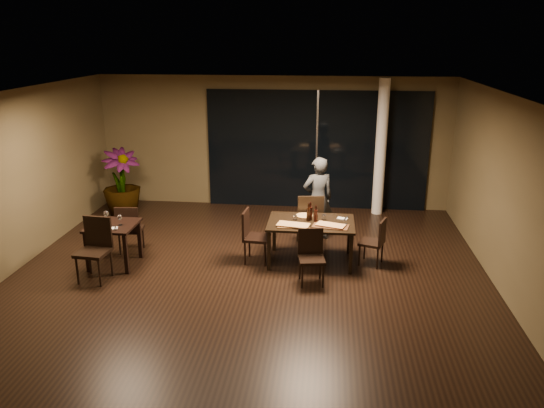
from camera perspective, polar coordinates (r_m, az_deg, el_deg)
The scene contains 33 objects.
ground at distance 8.90m, azimuth -2.58°, elevation -7.97°, with size 8.00×8.00×0.00m, color black.
wall_back at distance 12.27m, azimuth 0.16°, elevation 6.68°, with size 8.00×0.10×3.00m, color brown.
wall_front at distance 4.71m, azimuth -10.39°, elevation -12.74°, with size 8.00×0.10×3.00m, color brown.
wall_left at distance 9.82m, azimuth -26.80°, elevation 1.90°, with size 0.10×8.00×3.00m, color brown.
wall_right at distance 8.73m, azimuth 24.57°, elevation 0.41°, with size 0.10×8.00×3.00m, color brown.
ceiling at distance 8.06m, azimuth -2.88°, elevation 11.75°, with size 8.00×8.00×0.04m, color silver.
window_panel at distance 12.15m, azimuth 4.83°, elevation 5.78°, with size 5.00×0.06×2.70m, color black.
column at distance 11.87m, azimuth 11.62°, elevation 5.93°, with size 0.24×0.24×3.00m, color white.
main_table at distance 9.29m, azimuth 4.21°, elevation -2.34°, with size 1.50×1.00×0.75m.
side_table at distance 9.56m, azimuth -16.75°, elevation -2.83°, with size 0.80×0.80×0.75m.
chair_main_far at distance 9.96m, azimuth 4.09°, elevation -1.48°, with size 0.55×0.55×1.05m.
chair_main_near at distance 8.62m, azimuth 4.22°, elevation -5.30°, with size 0.47×0.47×0.88m.
chair_main_left at distance 9.34m, azimuth -2.14°, elevation -3.17°, with size 0.47×0.47×0.94m.
chair_main_right at distance 9.38m, azimuth 11.12°, elevation -3.77°, with size 0.50×0.50×0.84m.
chair_side_far at distance 10.03m, azimuth -15.11°, elevation -2.38°, with size 0.47×0.47×0.92m.
chair_side_near at distance 9.15m, azimuth -18.46°, elevation -4.24°, with size 0.52×0.52×1.04m.
diner at distance 10.31m, azimuth 4.95°, elevation 0.57°, with size 0.56×0.37×1.65m, color #323537.
potted_plant at distance 12.20m, azimuth -15.89°, elevation 2.25°, with size 0.80×0.80×1.48m, color #194617.
pizza_board_left at distance 9.03m, azimuth 2.31°, elevation -2.37°, with size 0.55×0.27×0.01m, color #482D17.
pizza_board_right at distance 9.06m, azimuth 6.32°, elevation -2.38°, with size 0.60×0.30×0.01m, color #442716.
oblong_pizza_left at distance 9.02m, azimuth 2.31°, elevation -2.27°, with size 0.53×0.24×0.02m, color #6A1209, non-canonical shape.
oblong_pizza_right at distance 9.06m, azimuth 6.32°, elevation -2.29°, with size 0.47×0.21×0.02m, color #6A0909, non-canonical shape.
round_pizza at distance 9.53m, azimuth 3.50°, elevation -1.28°, with size 0.29×0.29×0.01m, color #A62812.
bottle_a at distance 9.25m, azimuth 3.96°, elevation -0.86°, with size 0.07×0.07×0.33m, color black, non-canonical shape.
bottle_b at distance 9.20m, azimuth 4.74°, elevation -1.07°, with size 0.07×0.07×0.30m, color black, non-canonical shape.
bottle_c at distance 9.31m, azimuth 4.15°, elevation -0.76°, with size 0.07×0.07×0.32m, color black, non-canonical shape.
tumbler_left at distance 9.33m, azimuth 2.50°, elevation -1.48°, with size 0.07×0.07×0.08m, color white.
tumbler_right at distance 9.36m, azimuth 5.60°, elevation -1.44°, with size 0.08×0.08×0.09m, color white.
napkin_near at distance 9.12m, azimuth 7.48°, elevation -2.29°, with size 0.18×0.10×0.01m, color white.
napkin_far at distance 9.46m, azimuth 7.58°, elevation -1.56°, with size 0.18×0.10×0.01m, color silver.
wine_glass_a at distance 9.62m, azimuth -17.38°, elevation -1.33°, with size 0.09×0.09×0.19m, color white, non-canonical shape.
wine_glass_b at distance 9.42m, azimuth -16.04°, elevation -1.67°, with size 0.08×0.08×0.18m, color white, non-canonical shape.
side_napkin at distance 9.30m, azimuth -16.83°, elevation -2.53°, with size 0.18×0.11×0.01m, color white.
Camera 1 is at (1.25, -7.92, 3.87)m, focal length 35.00 mm.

